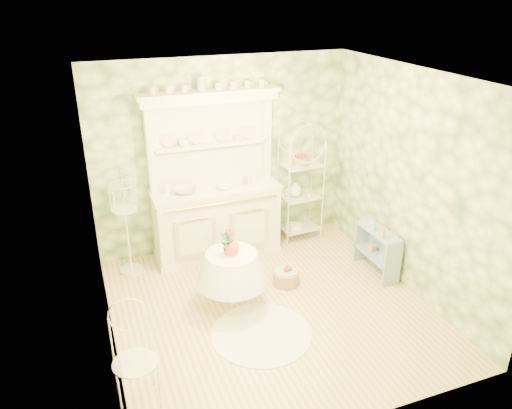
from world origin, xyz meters
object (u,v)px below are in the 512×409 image
object	(u,v)px
round_table	(232,282)
cafe_chair	(135,360)
birdcage_stand	(126,224)
bakers_rack	(301,182)
kitchen_dresser	(215,178)
floor_basket	(286,277)
side_shelf	(377,252)

from	to	relation	value
round_table	cafe_chair	world-z (taller)	cafe_chair
cafe_chair	birdcage_stand	bearing A→B (deg)	91.26
round_table	bakers_rack	bearing A→B (deg)	41.94
kitchen_dresser	floor_basket	distance (m)	1.61
cafe_chair	floor_basket	xyz separation A→B (m)	(2.06, 1.33, -0.38)
bakers_rack	floor_basket	xyz separation A→B (m)	(-0.72, -1.15, -0.78)
bakers_rack	cafe_chair	size ratio (longest dim) A/B	1.85
side_shelf	floor_basket	xyz separation A→B (m)	(-1.24, 0.15, -0.20)
bakers_rack	birdcage_stand	distance (m)	2.54
kitchen_dresser	side_shelf	distance (m)	2.36
side_shelf	floor_basket	world-z (taller)	side_shelf
cafe_chair	floor_basket	distance (m)	2.48
bakers_rack	floor_basket	size ratio (longest dim) A/B	5.69
cafe_chair	round_table	bearing A→B (deg)	48.68
kitchen_dresser	birdcage_stand	world-z (taller)	kitchen_dresser
bakers_rack	cafe_chair	world-z (taller)	bakers_rack
round_table	cafe_chair	bearing A→B (deg)	-138.75
birdcage_stand	cafe_chair	bearing A→B (deg)	-96.16
kitchen_dresser	birdcage_stand	size ratio (longest dim) A/B	1.62
bakers_rack	round_table	bearing A→B (deg)	-142.31
bakers_rack	birdcage_stand	world-z (taller)	bakers_rack
round_table	birdcage_stand	distance (m)	1.64
side_shelf	kitchen_dresser	bearing A→B (deg)	140.99
birdcage_stand	floor_basket	world-z (taller)	birdcage_stand
kitchen_dresser	bakers_rack	world-z (taller)	kitchen_dresser
side_shelf	floor_basket	distance (m)	1.26
round_table	kitchen_dresser	bearing A→B (deg)	80.97
bakers_rack	round_table	xyz separation A→B (m)	(-1.51, -1.36, -0.55)
bakers_rack	cafe_chair	xyz separation A→B (m)	(-2.79, -2.48, -0.41)
side_shelf	cafe_chair	bearing A→B (deg)	-165.21
kitchen_dresser	bakers_rack	bearing A→B (deg)	2.85
floor_basket	side_shelf	bearing A→B (deg)	-7.06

